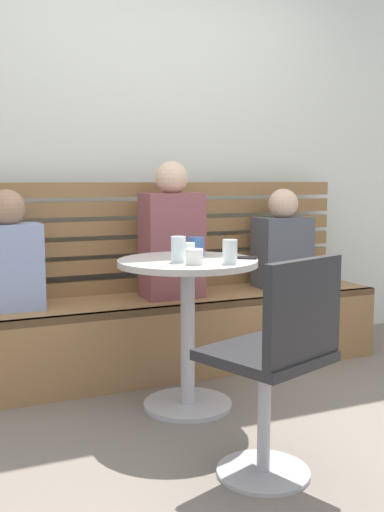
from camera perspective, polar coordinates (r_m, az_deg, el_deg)
ground at (r=2.62m, az=7.05°, el=-18.18°), size 8.00×8.00×0.00m
back_wall at (r=3.88m, az=-5.43°, el=12.06°), size 5.20×0.10×2.90m
booth_bench at (r=3.57m, az=-2.91°, el=-7.41°), size 2.70×0.52×0.44m
booth_backrest at (r=3.69m, az=-4.32°, el=1.86°), size 2.65×0.04×0.67m
cafe_table at (r=2.94m, az=-0.42°, el=-4.61°), size 0.68×0.68×0.74m
white_chair at (r=2.27m, az=8.18°, el=-9.74°), size 0.51×0.51×0.85m
person_adult at (r=3.48m, az=-1.92°, el=1.83°), size 0.34×0.22×0.79m
person_child_left at (r=3.88m, az=8.55°, el=1.13°), size 0.34×0.22×0.63m
person_child_middle at (r=3.30m, az=-16.98°, el=-0.10°), size 0.34×0.22×0.63m
cup_water_clear at (r=2.77m, az=3.61°, el=0.42°), size 0.07×0.07×0.11m
cup_mug_blue at (r=3.04m, az=0.39°, el=0.91°), size 0.08×0.08×0.09m
cup_glass_short at (r=2.92m, az=-0.48°, el=0.48°), size 0.08×0.08×0.08m
cup_glass_tall at (r=2.82m, az=-1.30°, el=0.66°), size 0.07×0.07×0.12m
cup_ceramic_white at (r=2.74m, az=0.24°, el=-0.06°), size 0.08×0.08×0.07m
phone_on_table at (r=2.96m, az=4.82°, el=-0.15°), size 0.16×0.14×0.01m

